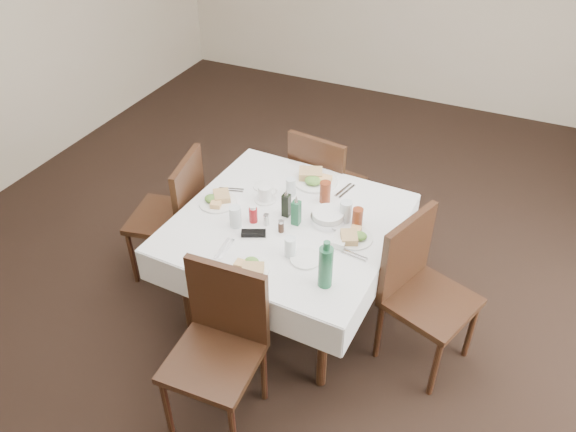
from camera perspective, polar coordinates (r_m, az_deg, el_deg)
The scene contains 33 objects.
ground_plane at distance 4.13m, azimuth 1.51°, elevation -7.45°, with size 7.00×7.00×0.00m, color black.
room_shell at distance 3.17m, azimuth 2.02°, elevation 15.14°, with size 6.04×7.04×2.80m.
dining_table at distance 3.55m, azimuth -0.11°, elevation -1.46°, with size 1.39×1.39×0.76m.
chair_north at distance 4.26m, azimuth 3.54°, elevation 3.59°, with size 0.52×0.52×0.96m.
chair_south at distance 3.10m, azimuth -6.89°, elevation -12.17°, with size 0.48×0.48×0.98m.
chair_east at distance 3.45m, azimuth 13.19°, elevation -6.70°, with size 0.60×0.60×0.99m.
chair_west at distance 4.01m, azimuth -11.30°, elevation 0.61°, with size 0.55×0.55×0.98m.
meal_north at distance 3.85m, azimuth 2.69°, elevation 3.83°, with size 0.31×0.31×0.07m.
meal_south at distance 3.15m, azimuth -3.89°, elevation -5.25°, with size 0.23×0.23×0.05m.
meal_east at distance 3.37m, azimuth 6.66°, elevation -2.09°, with size 0.24×0.24×0.05m.
meal_west at distance 3.67m, azimuth -7.15°, elevation 1.64°, with size 0.25×0.25×0.05m.
side_plate_a at distance 3.81m, azimuth -2.49°, elevation 3.04°, with size 0.14×0.14×0.01m.
side_plate_b at distance 3.22m, azimuth 1.82°, elevation -4.36°, with size 0.18×0.18×0.01m.
water_n at distance 3.70m, azimuth 0.29°, elevation 2.98°, with size 0.07×0.07×0.12m.
water_s at distance 3.21m, azimuth 0.23°, elevation -3.16°, with size 0.07×0.07×0.12m.
water_e at distance 3.48m, azimuth 5.88°, elevation 0.46°, with size 0.08×0.08×0.14m.
water_w at distance 3.43m, azimuth -5.37°, elevation -0.07°, with size 0.07×0.07×0.14m.
iced_tea_a at distance 3.63m, azimuth 3.79°, elevation 2.44°, with size 0.07×0.07×0.15m.
iced_tea_b at distance 3.43m, azimuth 7.07°, elevation -0.23°, with size 0.07×0.07×0.14m.
bread_basket at distance 3.48m, azimuth 4.07°, elevation -0.12°, with size 0.22×0.22×0.07m.
oil_cruet_dark at distance 3.50m, azimuth -0.18°, elevation 1.20°, with size 0.05×0.05×0.20m.
oil_cruet_green at distance 3.43m, azimuth 0.84°, elevation 0.43°, with size 0.05×0.05×0.21m.
ketchup_bottle at distance 3.47m, azimuth -3.56°, elevation 0.17°, with size 0.05×0.05×0.12m.
salt_shaker at distance 3.45m, azimuth -2.21°, elevation -0.37°, with size 0.03×0.03×0.08m.
pepper_shaker at distance 3.39m, azimuth -0.72°, elevation -1.04°, with size 0.04×0.04×0.08m.
coffee_mug at distance 3.66m, azimuth -2.32°, elevation 2.24°, with size 0.14×0.14×0.10m.
sunglasses at distance 3.38m, azimuth -3.52°, elevation -1.76°, with size 0.16×0.11×0.03m.
green_bottle at distance 2.99m, azimuth 3.84°, elevation -5.12°, with size 0.08×0.08×0.30m.
sugar_caddy at distance 3.30m, azimuth 5.05°, elevation -2.88°, with size 0.09×0.05×0.04m.
cutlery_n at distance 3.78m, azimuth 5.82°, elevation 2.58°, with size 0.09×0.20×0.01m.
cutlery_s at distance 3.31m, azimuth -6.46°, elevation -3.31°, with size 0.06×0.20×0.01m.
cutlery_e at distance 3.26m, azimuth 6.77°, elevation -4.01°, with size 0.16×0.06×0.01m.
cutlery_w at distance 3.79m, azimuth -5.81°, elevation 2.66°, with size 0.17×0.09×0.01m.
Camera 1 is at (1.13, -2.72, 2.90)m, focal length 35.00 mm.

